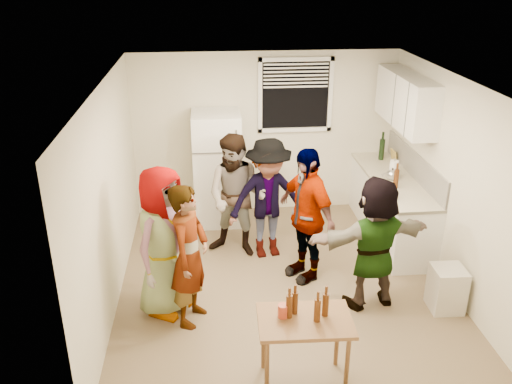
{
  "coord_description": "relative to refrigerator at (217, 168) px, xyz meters",
  "views": [
    {
      "loc": [
        -0.88,
        -5.67,
        3.71
      ],
      "look_at": [
        -0.32,
        0.25,
        1.15
      ],
      "focal_mm": 38.0,
      "sensor_mm": 36.0,
      "label": 1
    }
  ],
  "objects": [
    {
      "name": "window",
      "position": [
        1.2,
        0.33,
        1.0
      ],
      "size": [
        1.12,
        0.1,
        1.06
      ],
      "primitive_type": null,
      "color": "white",
      "rests_on": "room"
    },
    {
      "name": "blue_cup",
      "position": [
        2.19,
        -1.45,
        0.05
      ],
      "size": [
        0.09,
        0.09,
        0.12
      ],
      "primitive_type": "cylinder",
      "color": "#0C1FBC",
      "rests_on": "countertop"
    },
    {
      "name": "guest_black",
      "position": [
        1.03,
        -1.7,
        -0.85
      ],
      "size": [
        1.98,
        1.67,
        0.42
      ],
      "primitive_type": "imported",
      "rotation": [
        0.0,
        0.0,
        -1.1
      ],
      "color": "black",
      "rests_on": "ground"
    },
    {
      "name": "paper_towel",
      "position": [
        2.43,
        -0.74,
        0.05
      ],
      "size": [
        0.12,
        0.12,
        0.26
      ],
      "primitive_type": "cylinder",
      "color": "white",
      "rests_on": "countertop"
    },
    {
      "name": "guest_grey",
      "position": [
        -0.65,
        -2.26,
        -0.85
      ],
      "size": [
        1.93,
        1.64,
        0.55
      ],
      "primitive_type": "imported",
      "rotation": [
        0.0,
        0.0,
        1.01
      ],
      "color": "gray",
      "rests_on": "ground"
    },
    {
      "name": "picture_frame",
      "position": [
        2.67,
        -0.04,
        0.13
      ],
      "size": [
        0.02,
        0.2,
        0.17
      ],
      "primitive_type": "cube",
      "color": "gold",
      "rests_on": "countertop"
    },
    {
      "name": "guest_back_right",
      "position": [
        0.63,
        -1.12,
        -0.85
      ],
      "size": [
        1.32,
        1.8,
        0.61
      ],
      "primitive_type": "imported",
      "rotation": [
        0.0,
        0.0,
        0.16
      ],
      "color": "#3A3A3F",
      "rests_on": "ground"
    },
    {
      "name": "refrigerator",
      "position": [
        0.0,
        0.0,
        0.0
      ],
      "size": [
        0.7,
        0.7,
        1.7
      ],
      "primitive_type": "cube",
      "color": "white",
      "rests_on": "ground"
    },
    {
      "name": "backsplash",
      "position": [
        2.74,
        -0.73,
        0.23
      ],
      "size": [
        0.03,
        2.2,
        0.36
      ],
      "primitive_type": "cube",
      "color": "#B5B0A5",
      "rests_on": "countertop"
    },
    {
      "name": "beer_bottle_table",
      "position": [
        0.61,
        -3.47,
        -0.13
      ],
      "size": [
        0.06,
        0.06,
        0.22
      ],
      "primitive_type": "cylinder",
      "color": "#47230C",
      "rests_on": "serving_table"
    },
    {
      "name": "kettle",
      "position": [
        2.4,
        -0.79,
        0.05
      ],
      "size": [
        0.24,
        0.21,
        0.18
      ],
      "primitive_type": null,
      "rotation": [
        0.0,
        0.0,
        0.11
      ],
      "color": "silver",
      "rests_on": "countertop"
    },
    {
      "name": "serving_table",
      "position": [
        0.69,
        -3.57,
        -0.85
      ],
      "size": [
        0.87,
        0.6,
        0.72
      ],
      "primitive_type": null,
      "rotation": [
        0.0,
        0.0,
        -0.03
      ],
      "color": "brown",
      "rests_on": "ground"
    },
    {
      "name": "beer_bottle_counter",
      "position": [
        2.35,
        -1.08,
        0.05
      ],
      "size": [
        0.07,
        0.07,
        0.26
      ],
      "primitive_type": "cylinder",
      "color": "#47230C",
      "rests_on": "countertop"
    },
    {
      "name": "upper_cabinets",
      "position": [
        2.58,
        -0.53,
        1.1
      ],
      "size": [
        0.34,
        1.6,
        0.7
      ],
      "primitive_type": "cube",
      "color": "white",
      "rests_on": "room"
    },
    {
      "name": "trash_bin",
      "position": [
        2.52,
        -2.56,
        -0.6
      ],
      "size": [
        0.37,
        0.37,
        0.53
      ],
      "primitive_type": "cube",
      "rotation": [
        0.0,
        0.0,
        -0.03
      ],
      "color": "beige",
      "rests_on": "ground"
    },
    {
      "name": "room",
      "position": [
        0.75,
        -1.88,
        -0.85
      ],
      "size": [
        4.0,
        4.5,
        2.5
      ],
      "primitive_type": null,
      "color": "beige",
      "rests_on": "ground"
    },
    {
      "name": "guest_orange",
      "position": [
        1.69,
        -2.37,
        -0.85
      ],
      "size": [
        1.74,
        1.83,
        0.47
      ],
      "primitive_type": "imported",
      "rotation": [
        0.0,
        0.0,
        3.34
      ],
      "color": "#BF6E37",
      "rests_on": "ground"
    },
    {
      "name": "red_cup",
      "position": [
        0.49,
        -3.52,
        -0.13
      ],
      "size": [
        0.09,
        0.09,
        0.13
      ],
      "primitive_type": "cylinder",
      "color": "#A33620",
      "rests_on": "serving_table"
    },
    {
      "name": "wine_bottle",
      "position": [
        2.5,
        0.03,
        0.05
      ],
      "size": [
        0.08,
        0.08,
        0.32
      ],
      "primitive_type": "cylinder",
      "color": "black",
      "rests_on": "countertop"
    },
    {
      "name": "guest_back_left",
      "position": [
        0.22,
        -1.04,
        -0.85
      ],
      "size": [
        1.4,
        1.87,
        0.64
      ],
      "primitive_type": "imported",
      "rotation": [
        0.0,
        0.0,
        -0.39
      ],
      "color": "#503928",
      "rests_on": "ground"
    },
    {
      "name": "countertop",
      "position": [
        2.45,
        -0.73,
        0.03
      ],
      "size": [
        0.64,
        2.22,
        0.04
      ],
      "primitive_type": "cube",
      "color": "beige",
      "rests_on": "counter_lower"
    },
    {
      "name": "counter_lower",
      "position": [
        2.45,
        -0.73,
        -0.42
      ],
      "size": [
        0.6,
        2.2,
        0.86
      ],
      "primitive_type": "cube",
      "color": "white",
      "rests_on": "ground"
    },
    {
      "name": "guest_stripe",
      "position": [
        -0.37,
        -2.49,
        -0.85
      ],
      "size": [
        1.73,
        1.13,
        0.39
      ],
      "primitive_type": "imported",
      "rotation": [
        0.0,
        0.0,
        1.2
      ],
      "color": "#141933",
      "rests_on": "ground"
    }
  ]
}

